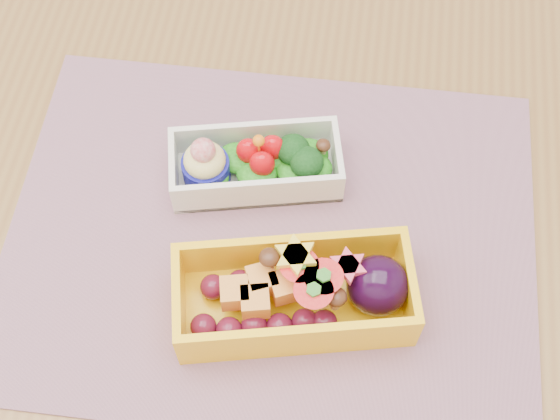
# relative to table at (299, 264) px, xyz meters

# --- Properties ---
(table) EXTENTS (1.20, 0.80, 0.75)m
(table) POSITION_rel_table_xyz_m (0.00, 0.00, 0.00)
(table) COLOR brown
(table) RESTS_ON ground
(placemat) EXTENTS (0.47, 0.36, 0.00)m
(placemat) POSITION_rel_table_xyz_m (-0.02, -0.02, 0.10)
(placemat) COLOR gray
(placemat) RESTS_ON table
(bento_white) EXTENTS (0.16, 0.10, 0.06)m
(bento_white) POSITION_rel_table_xyz_m (-0.05, 0.04, 0.12)
(bento_white) COLOR silver
(bento_white) RESTS_ON placemat
(bento_yellow) EXTENTS (0.21, 0.12, 0.06)m
(bento_yellow) POSITION_rel_table_xyz_m (0.01, -0.09, 0.13)
(bento_yellow) COLOR yellow
(bento_yellow) RESTS_ON placemat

